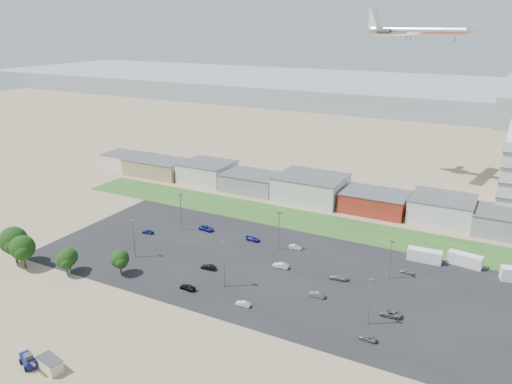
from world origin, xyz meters
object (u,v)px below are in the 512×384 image
Objects in this scene: parked_car_6 at (253,239)px; parked_car_13 at (243,304)px; tree_far_left at (14,243)px; parked_car_11 at (295,247)px; portable_shed at (50,364)px; box_trailer_a at (425,256)px; parked_car_5 at (148,232)px; parked_car_7 at (281,265)px; airliner at (417,31)px; parked_car_2 at (368,338)px; parked_car_9 at (206,228)px; parked_car_8 at (408,271)px; parked_car_3 at (187,287)px; parked_car_1 at (317,294)px; parked_car_4 at (209,267)px; parked_car_12 at (338,277)px; parked_car_0 at (390,314)px; telehandler at (28,359)px.

parked_car_6 is 1.23× the size of parked_car_13.
tree_far_left is 70.36m from parked_car_11.
portable_shed is 0.58× the size of box_trailer_a.
parked_car_7 is (42.17, -1.36, 0.10)m from parked_car_5.
portable_shed is 152.49m from airliner.
parked_car_2 is at bearing -97.24° from box_trailer_a.
parked_car_9 is (-15.24, 0.12, 0.05)m from parked_car_6.
parked_car_5 is 30.25m from parked_car_6.
parked_car_7 is 11.50m from parked_car_11.
airliner is at bearing 167.53° from parked_car_7.
parked_car_7 is 19.34m from parked_car_13.
parked_car_11 is (-29.08, -0.04, 0.03)m from parked_car_8.
parked_car_11 is at bearing -133.27° from parked_car_2.
parked_car_3 is at bearing -148.91° from parked_car_9.
parked_car_1 is 0.96× the size of parked_car_4.
parked_car_2 reaches higher than parked_car_3.
portable_shed is 33.86m from parked_car_3.
parked_car_7 is at bearing 115.64° from parked_car_4.
parked_car_6 is at bearing -97.40° from airliner.
box_trailer_a is 24.96m from parked_car_12.
airliner reaches higher than parked_car_6.
parked_car_8 is at bearing 65.81° from portable_shed.
box_trailer_a is 39.08m from parked_car_2.
parked_car_1 reaches higher than parked_car_8.
parked_car_6 reaches higher than parked_car_8.
parked_car_12 is 24.56m from parked_car_13.
parked_car_11 is (17.63, 64.12, -0.63)m from portable_shed.
parked_car_0 is (87.68, 19.59, -4.81)m from tree_far_left.
parked_car_12 is (28.16, 20.15, 0.05)m from parked_car_3.
parked_car_2 is (50.18, 34.74, -0.77)m from telehandler.
tree_far_left is 46.17m from parked_car_3.
parked_car_11 is (27.56, 0.47, -0.07)m from parked_car_9.
telehandler is 82.81m from parked_car_8.
parked_car_0 is at bearing -95.41° from box_trailer_a.
parked_car_6 is at bearing -120.11° from parked_car_0.
parked_car_2 is 1.08× the size of parked_car_8.
parked_car_8 is at bearing 134.20° from parked_car_13.
parked_car_5 is at bearing -122.05° from parked_car_3.
parked_car_12 is at bearing 21.82° from tree_far_left.
parked_car_8 is (-2.26, -8.59, -1.00)m from box_trailer_a.
parked_car_7 reaches higher than parked_car_2.
parked_car_6 is at bearing -159.38° from parked_car_13.
parked_car_4 is 1.09× the size of parked_car_11.
parked_car_11 is 30.81m from parked_car_13.
parked_car_8 is 41.36m from parked_car_13.
telehandler reaches higher than parked_car_2.
portable_shed is at bearing 32.53° from telehandler.
parked_car_12 reaches higher than parked_car_5.
airliner is (28.94, 140.19, 52.57)m from portable_shed.
parked_car_2 is at bearing -71.32° from airliner.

